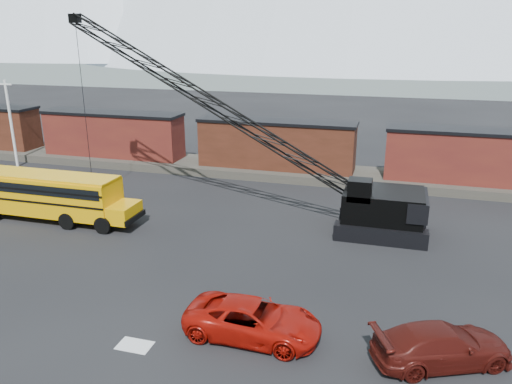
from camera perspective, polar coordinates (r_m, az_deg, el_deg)
ground at (r=24.94m, az=-10.16°, el=-11.61°), size 160.00×160.00×0.00m
gravel_berm at (r=44.11m, az=2.31°, el=2.43°), size 120.00×5.00×0.70m
boxcar_west_near at (r=49.71m, az=-15.98°, el=6.39°), size 13.70×3.10×4.17m
boxcar_mid at (r=43.52m, az=2.35°, el=5.49°), size 13.70×3.10×4.17m
boxcar_east_near at (r=42.77m, az=23.69°, el=3.74°), size 13.70×3.10×4.17m
utility_pole at (r=51.12m, az=-26.20°, el=7.13°), size 1.40×0.24×8.00m
snow_patch at (r=21.76m, az=-13.69°, el=-16.67°), size 1.40×0.90×0.02m
school_bus at (r=35.77m, az=-22.30°, el=-0.29°), size 11.65×2.65×3.19m
red_pickup at (r=21.31m, az=-0.33°, el=-14.39°), size 5.74×2.74×1.58m
maroon_suv at (r=21.11m, az=20.47°, el=-16.06°), size 5.78×4.23×1.56m
crawler_crane at (r=32.62m, az=-2.40°, el=8.46°), size 24.25×4.20×13.45m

